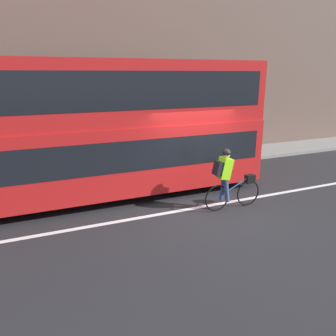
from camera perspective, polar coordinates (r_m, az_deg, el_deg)
The scene contains 7 objects.
ground_plane at distance 8.94m, azimuth 6.80°, elevation -6.91°, with size 80.00×80.00×0.00m, color #232326.
road_center_line at distance 9.02m, azimuth 6.44°, elevation -6.63°, with size 50.00×0.14×0.01m, color silver.
sidewalk_curb at distance 12.89m, azimuth -3.40°, elevation 0.74°, with size 60.00×2.00×0.12m.
building_facade at distance 13.53m, azimuth -5.44°, elevation 18.48°, with size 60.00×0.30×8.09m.
bus at distance 9.30m, azimuth -18.62°, elevation 6.87°, with size 11.55×2.62×3.84m.
cyclist_on_bike at distance 8.65m, azimuth 10.45°, elevation -1.59°, with size 1.69×0.32×1.65m.
trash_bin at distance 13.23m, azimuth 2.63°, elevation 3.36°, with size 0.47×0.47×0.87m.
Camera 1 is at (-4.17, -7.09, 3.49)m, focal length 35.00 mm.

